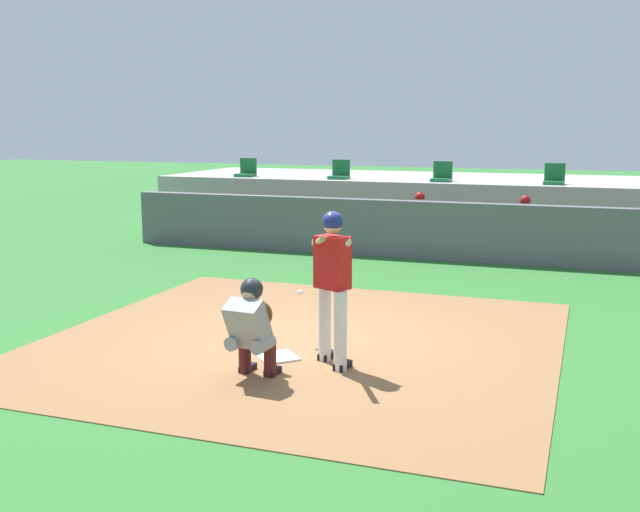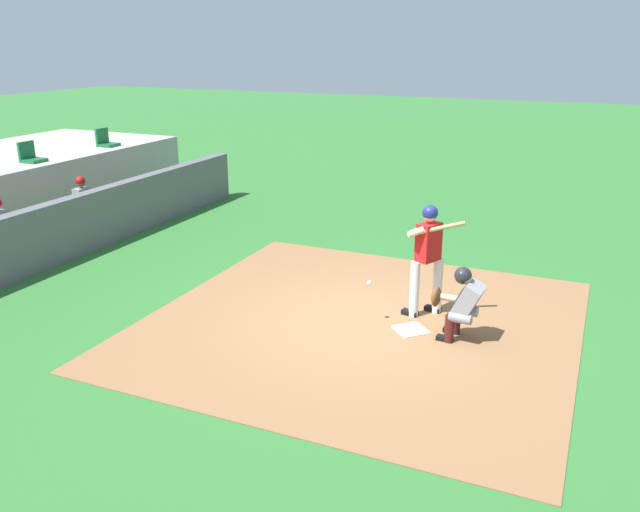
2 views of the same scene
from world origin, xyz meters
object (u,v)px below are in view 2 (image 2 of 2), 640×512
at_px(batter_at_plate, 427,253).
at_px(stadium_seat_3, 31,156).
at_px(stadium_seat_4, 106,141).
at_px(dugout_player_0, 5,230).
at_px(catcher_crouched, 460,301).
at_px(dugout_player_1, 87,204).
at_px(home_plate, 411,330).

height_order(batter_at_plate, stadium_seat_3, stadium_seat_3).
bearing_deg(batter_at_plate, stadium_seat_4, 66.15).
distance_m(stadium_seat_3, stadium_seat_4, 2.60).
height_order(stadium_seat_3, stadium_seat_4, same).
bearing_deg(stadium_seat_4, dugout_player_0, -159.04).
bearing_deg(catcher_crouched, dugout_player_1, 76.54).
height_order(batter_at_plate, dugout_player_1, batter_at_plate).
height_order(dugout_player_0, stadium_seat_3, stadium_seat_3).
bearing_deg(stadium_seat_3, batter_at_plate, -100.60).
bearing_deg(home_plate, batter_at_plate, -1.70).
bearing_deg(stadium_seat_4, batter_at_plate, -113.85).
relative_size(batter_at_plate, stadium_seat_4, 3.76).
relative_size(batter_at_plate, catcher_crouched, 1.01).
distance_m(batter_at_plate, catcher_crouched, 1.06).
xyz_separation_m(home_plate, batter_at_plate, (0.69, -0.02, 1.01)).
bearing_deg(stadium_seat_4, home_plate, -117.06).
bearing_deg(stadium_seat_3, dugout_player_1, -103.04).
height_order(home_plate, dugout_player_0, dugout_player_0).
relative_size(home_plate, dugout_player_1, 0.34).
relative_size(home_plate, stadium_seat_3, 0.92).
relative_size(catcher_crouched, stadium_seat_3, 3.71).
height_order(catcher_crouched, stadium_seat_4, stadium_seat_4).
xyz_separation_m(batter_at_plate, stadium_seat_4, (4.51, 10.20, 0.50)).
bearing_deg(home_plate, stadium_seat_4, 62.94).
relative_size(catcher_crouched, stadium_seat_4, 3.71).
bearing_deg(dugout_player_0, stadium_seat_3, 36.88).
distance_m(batter_at_plate, stadium_seat_3, 10.39).
relative_size(batter_at_plate, dugout_player_0, 1.39).
bearing_deg(home_plate, dugout_player_0, 90.79).
relative_size(dugout_player_1, stadium_seat_4, 2.71).
xyz_separation_m(batter_at_plate, catcher_crouched, (-0.68, -0.69, -0.43)).
relative_size(dugout_player_1, stadium_seat_3, 2.71).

